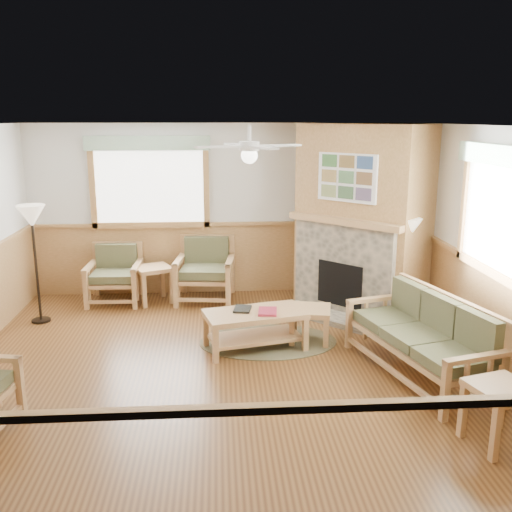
{
  "coord_description": "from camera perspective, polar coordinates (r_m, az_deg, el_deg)",
  "views": [
    {
      "loc": [
        -0.06,
        -5.99,
        2.79
      ],
      "look_at": [
        0.4,
        0.7,
        1.15
      ],
      "focal_mm": 40.0,
      "sensor_mm": 36.0,
      "label": 1
    }
  ],
  "objects": [
    {
      "name": "floor",
      "position": [
        6.61,
        -3.11,
        -11.3
      ],
      "size": [
        6.0,
        6.0,
        0.01
      ],
      "primitive_type": "cube",
      "color": "brown",
      "rests_on": "ground"
    },
    {
      "name": "ceiling",
      "position": [
        5.99,
        -3.45,
        12.86
      ],
      "size": [
        6.0,
        6.0,
        0.01
      ],
      "primitive_type": "cube",
      "color": "white",
      "rests_on": "floor"
    },
    {
      "name": "wall_back",
      "position": [
        9.1,
        -3.52,
        4.63
      ],
      "size": [
        6.0,
        0.02,
        2.7
      ],
      "primitive_type": "cube",
      "color": "silver",
      "rests_on": "floor"
    },
    {
      "name": "wall_front",
      "position": [
        3.32,
        -2.57,
        -12.04
      ],
      "size": [
        6.0,
        0.02,
        2.7
      ],
      "primitive_type": "cube",
      "color": "silver",
      "rests_on": "floor"
    },
    {
      "name": "wall_right",
      "position": [
        6.88,
        22.6,
        0.59
      ],
      "size": [
        0.02,
        6.0,
        2.7
      ],
      "primitive_type": "cube",
      "color": "silver",
      "rests_on": "floor"
    },
    {
      "name": "wainscot",
      "position": [
        6.39,
        -3.17,
        -6.79
      ],
      "size": [
        6.0,
        6.0,
        1.1
      ],
      "primitive_type": null,
      "color": "#9F7241",
      "rests_on": "floor"
    },
    {
      "name": "fireplace",
      "position": [
        8.43,
        10.64,
        3.69
      ],
      "size": [
        3.11,
        3.11,
        2.7
      ],
      "primitive_type": null,
      "rotation": [
        0.0,
        0.0,
        -0.79
      ],
      "color": "#9F7241",
      "rests_on": "floor"
    },
    {
      "name": "window_back",
      "position": [
        9.01,
        -10.8,
        11.87
      ],
      "size": [
        1.9,
        0.16,
        1.5
      ],
      "primitive_type": null,
      "color": "white",
      "rests_on": "wall_back"
    },
    {
      "name": "window_right",
      "position": [
        6.53,
        24.02,
        10.3
      ],
      "size": [
        0.16,
        1.9,
        1.5
      ],
      "primitive_type": null,
      "color": "white",
      "rests_on": "wall_right"
    },
    {
      "name": "ceiling_fan",
      "position": [
        6.3,
        -0.67,
        12.56
      ],
      "size": [
        1.59,
        1.59,
        0.36
      ],
      "primitive_type": null,
      "rotation": [
        0.0,
        0.0,
        0.35
      ],
      "color": "white",
      "rests_on": "ceiling"
    },
    {
      "name": "sofa",
      "position": [
        6.56,
        16.07,
        -7.78
      ],
      "size": [
        2.07,
        1.28,
        0.89
      ],
      "primitive_type": null,
      "rotation": [
        0.0,
        0.0,
        -1.3
      ],
      "color": "#AF8352",
      "rests_on": "floor"
    },
    {
      "name": "armchair_back_left",
      "position": [
        9.0,
        -13.99,
        -1.82
      ],
      "size": [
        0.8,
        0.8,
        0.87
      ],
      "primitive_type": null,
      "rotation": [
        0.0,
        0.0,
        -0.03
      ],
      "color": "#AF8352",
      "rests_on": "floor"
    },
    {
      "name": "armchair_back_right",
      "position": [
        8.85,
        -5.14,
        -1.43
      ],
      "size": [
        0.95,
        0.95,
        0.96
      ],
      "primitive_type": null,
      "rotation": [
        0.0,
        0.0,
        -0.11
      ],
      "color": "#AF8352",
      "rests_on": "floor"
    },
    {
      "name": "coffee_table",
      "position": [
        7.05,
        -0.1,
        -7.44
      ],
      "size": [
        1.32,
        0.88,
        0.48
      ],
      "primitive_type": null,
      "rotation": [
        0.0,
        0.0,
        0.24
      ],
      "color": "#AF8352",
      "rests_on": "floor"
    },
    {
      "name": "end_table_chairs",
      "position": [
        8.9,
        -10.21,
        -2.81
      ],
      "size": [
        0.66,
        0.65,
        0.57
      ],
      "primitive_type": null,
      "rotation": [
        0.0,
        0.0,
        0.42
      ],
      "color": "#AF8352",
      "rests_on": "floor"
    },
    {
      "name": "end_table_sofa",
      "position": [
        5.54,
        23.09,
        -14.39
      ],
      "size": [
        0.61,
        0.6,
        0.56
      ],
      "primitive_type": null,
      "rotation": [
        0.0,
        0.0,
        0.27
      ],
      "color": "#AF8352",
      "rests_on": "floor"
    },
    {
      "name": "footstool",
      "position": [
        7.33,
        5.4,
        -6.83
      ],
      "size": [
        0.6,
        0.6,
        0.44
      ],
      "primitive_type": null,
      "rotation": [
        0.0,
        0.0,
        -0.21
      ],
      "color": "#AF8352",
      "rests_on": "floor"
    },
    {
      "name": "braided_rug",
      "position": [
        7.34,
        1.24,
        -8.54
      ],
      "size": [
        1.96,
        1.96,
        0.01
      ],
      "primitive_type": "cylinder",
      "rotation": [
        0.0,
        0.0,
        -0.13
      ],
      "color": "brown",
      "rests_on": "floor"
    },
    {
      "name": "floor_lamp_left",
      "position": [
        8.36,
        -21.15,
        -0.78
      ],
      "size": [
        0.39,
        0.39,
        1.65
      ],
      "primitive_type": null,
      "rotation": [
        0.0,
        0.0,
        0.03
      ],
      "color": "black",
      "rests_on": "floor"
    },
    {
      "name": "floor_lamp_right",
      "position": [
        7.97,
        14.77,
        -1.58
      ],
      "size": [
        0.37,
        0.37,
        1.49
      ],
      "primitive_type": null,
      "rotation": [
        0.0,
        0.0,
        -0.08
      ],
      "color": "black",
      "rests_on": "floor"
    },
    {
      "name": "book_red",
      "position": [
        6.92,
        1.17,
        -5.45
      ],
      "size": [
        0.25,
        0.32,
        0.03
      ],
      "primitive_type": "cube",
      "rotation": [
        0.0,
        0.0,
        -0.11
      ],
      "color": "maroon",
      "rests_on": "coffee_table"
    },
    {
      "name": "book_dark",
      "position": [
        7.02,
        -1.37,
        -5.22
      ],
      "size": [
        0.25,
        0.3,
        0.02
      ],
      "primitive_type": "cube",
      "rotation": [
        0.0,
        0.0,
        -0.18
      ],
      "color": "black",
      "rests_on": "coffee_table"
    }
  ]
}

